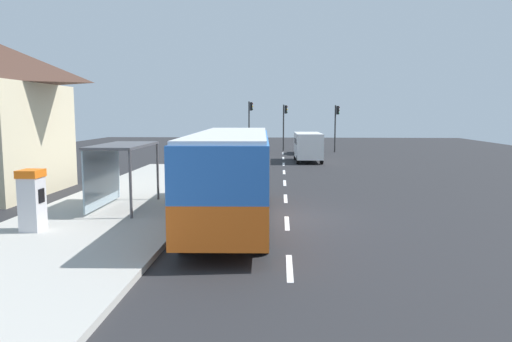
{
  "coord_description": "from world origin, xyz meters",
  "views": [
    {
      "loc": [
        0.01,
        -17.9,
        3.88
      ],
      "look_at": [
        -1.0,
        2.02,
        1.5
      ],
      "focal_mm": 34.16,
      "sensor_mm": 36.0,
      "label": 1
    }
  ],
  "objects_px": {
    "white_van": "(308,145)",
    "traffic_light_far_side": "(250,118)",
    "bus_shelter": "(115,159)",
    "recycling_bin_blue": "(187,185)",
    "bus": "(232,171)",
    "traffic_light_near_side": "(336,121)",
    "recycling_bin_yellow": "(184,187)",
    "ticket_machine": "(32,200)",
    "recycling_bin_orange": "(181,190)",
    "traffic_light_median": "(285,120)",
    "sedan_near": "(304,145)"
  },
  "relations": [
    {
      "from": "white_van",
      "to": "traffic_light_far_side",
      "type": "bearing_deg",
      "value": 116.98
    },
    {
      "from": "bus_shelter",
      "to": "recycling_bin_blue",
      "type": "bearing_deg",
      "value": 53.95
    },
    {
      "from": "bus",
      "to": "recycling_bin_blue",
      "type": "distance_m",
      "value": 5.41
    },
    {
      "from": "traffic_light_near_side",
      "to": "recycling_bin_blue",
      "type": "bearing_deg",
      "value": -109.71
    },
    {
      "from": "recycling_bin_yellow",
      "to": "ticket_machine",
      "type": "bearing_deg",
      "value": -120.15
    },
    {
      "from": "recycling_bin_yellow",
      "to": "traffic_light_far_side",
      "type": "height_order",
      "value": "traffic_light_far_side"
    },
    {
      "from": "recycling_bin_orange",
      "to": "white_van",
      "type": "bearing_deg",
      "value": 71.27
    },
    {
      "from": "bus",
      "to": "traffic_light_near_side",
      "type": "height_order",
      "value": "traffic_light_near_side"
    },
    {
      "from": "traffic_light_median",
      "to": "bus_shelter",
      "type": "height_order",
      "value": "traffic_light_median"
    },
    {
      "from": "white_van",
      "to": "recycling_bin_blue",
      "type": "distance_m",
      "value": 18.62
    },
    {
      "from": "recycling_bin_blue",
      "to": "traffic_light_median",
      "type": "bearing_deg",
      "value": 80.88
    },
    {
      "from": "recycling_bin_blue",
      "to": "bus_shelter",
      "type": "distance_m",
      "value": 4.03
    },
    {
      "from": "recycling_bin_blue",
      "to": "traffic_light_far_side",
      "type": "distance_m",
      "value": 28.04
    },
    {
      "from": "ticket_machine",
      "to": "traffic_light_median",
      "type": "xyz_separation_m",
      "value": [
        8.2,
        35.57,
        2.0
      ]
    },
    {
      "from": "white_van",
      "to": "bus_shelter",
      "type": "height_order",
      "value": "bus_shelter"
    },
    {
      "from": "recycling_bin_orange",
      "to": "traffic_light_far_side",
      "type": "relative_size",
      "value": 0.19
    },
    {
      "from": "bus",
      "to": "traffic_light_far_side",
      "type": "distance_m",
      "value": 32.6
    },
    {
      "from": "recycling_bin_orange",
      "to": "traffic_light_near_side",
      "type": "height_order",
      "value": "traffic_light_near_side"
    },
    {
      "from": "recycling_bin_blue",
      "to": "sedan_near",
      "type": "bearing_deg",
      "value": 75.51
    },
    {
      "from": "traffic_light_near_side",
      "to": "ticket_machine",
      "type": "bearing_deg",
      "value": -111.38
    },
    {
      "from": "sedan_near",
      "to": "white_van",
      "type": "bearing_deg",
      "value": -90.74
    },
    {
      "from": "white_van",
      "to": "ticket_machine",
      "type": "xyz_separation_m",
      "value": [
        -9.99,
        -24.36,
        -0.17
      ]
    },
    {
      "from": "ticket_machine",
      "to": "recycling_bin_orange",
      "type": "distance_m",
      "value": 6.58
    },
    {
      "from": "bus_shelter",
      "to": "white_van",
      "type": "bearing_deg",
      "value": 67.22
    },
    {
      "from": "sedan_near",
      "to": "recycling_bin_yellow",
      "type": "distance_m",
      "value": 26.65
    },
    {
      "from": "recycling_bin_orange",
      "to": "recycling_bin_yellow",
      "type": "bearing_deg",
      "value": 90.0
    },
    {
      "from": "sedan_near",
      "to": "ticket_machine",
      "type": "height_order",
      "value": "ticket_machine"
    },
    {
      "from": "white_van",
      "to": "recycling_bin_orange",
      "type": "relative_size",
      "value": 5.52
    },
    {
      "from": "traffic_light_far_side",
      "to": "traffic_light_near_side",
      "type": "bearing_deg",
      "value": -5.31
    },
    {
      "from": "recycling_bin_orange",
      "to": "traffic_light_near_side",
      "type": "relative_size",
      "value": 0.2
    },
    {
      "from": "recycling_bin_orange",
      "to": "traffic_light_near_side",
      "type": "distance_m",
      "value": 30.19
    },
    {
      "from": "white_van",
      "to": "traffic_light_median",
      "type": "relative_size",
      "value": 1.11
    },
    {
      "from": "bus",
      "to": "ticket_machine",
      "type": "height_order",
      "value": "bus"
    },
    {
      "from": "bus",
      "to": "traffic_light_near_side",
      "type": "xyz_separation_m",
      "value": [
        7.22,
        31.74,
        1.27
      ]
    },
    {
      "from": "sedan_near",
      "to": "recycling_bin_blue",
      "type": "distance_m",
      "value": 25.97
    },
    {
      "from": "ticket_machine",
      "to": "recycling_bin_yellow",
      "type": "relative_size",
      "value": 2.04
    },
    {
      "from": "recycling_bin_yellow",
      "to": "bus",
      "type": "bearing_deg",
      "value": -57.82
    },
    {
      "from": "sedan_near",
      "to": "bus_shelter",
      "type": "relative_size",
      "value": 1.1
    },
    {
      "from": "traffic_light_median",
      "to": "bus",
      "type": "bearing_deg",
      "value": -93.63
    },
    {
      "from": "traffic_light_median",
      "to": "recycling_bin_yellow",
      "type": "bearing_deg",
      "value": -98.9
    },
    {
      "from": "white_van",
      "to": "traffic_light_near_side",
      "type": "height_order",
      "value": "traffic_light_near_side"
    },
    {
      "from": "recycling_bin_blue",
      "to": "traffic_light_far_side",
      "type": "height_order",
      "value": "traffic_light_far_side"
    },
    {
      "from": "traffic_light_median",
      "to": "bus_shelter",
      "type": "distance_m",
      "value": 32.47
    },
    {
      "from": "traffic_light_median",
      "to": "recycling_bin_blue",
      "type": "bearing_deg",
      "value": -99.12
    },
    {
      "from": "white_van",
      "to": "traffic_light_median",
      "type": "xyz_separation_m",
      "value": [
        -1.8,
        11.21,
        1.82
      ]
    },
    {
      "from": "recycling_bin_blue",
      "to": "traffic_light_near_side",
      "type": "xyz_separation_m",
      "value": [
        9.7,
        27.09,
        2.46
      ]
    },
    {
      "from": "white_van",
      "to": "recycling_bin_yellow",
      "type": "distance_m",
      "value": 19.28
    },
    {
      "from": "recycling_bin_orange",
      "to": "traffic_light_near_side",
      "type": "bearing_deg",
      "value": 71.19
    },
    {
      "from": "recycling_bin_orange",
      "to": "bus_shelter",
      "type": "height_order",
      "value": "bus_shelter"
    },
    {
      "from": "sedan_near",
      "to": "recycling_bin_orange",
      "type": "distance_m",
      "value": 27.33
    }
  ]
}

